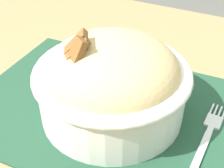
# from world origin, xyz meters

# --- Properties ---
(table) EXTENTS (1.05, 0.81, 0.74)m
(table) POSITION_xyz_m (0.00, 0.00, 0.66)
(table) COLOR #99754C
(table) RESTS_ON ground_plane
(placemat) EXTENTS (0.49, 0.31, 0.00)m
(placemat) POSITION_xyz_m (-0.03, -0.00, 0.74)
(placemat) COLOR #1E422D
(placemat) RESTS_ON table
(bowl) EXTENTS (0.26, 0.26, 0.13)m
(bowl) POSITION_xyz_m (-0.06, -0.01, 0.79)
(bowl) COLOR silver
(bowl) RESTS_ON placemat
(fork) EXTENTS (0.02, 0.13, 0.00)m
(fork) POSITION_xyz_m (0.08, 0.01, 0.74)
(fork) COLOR silver
(fork) RESTS_ON placemat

